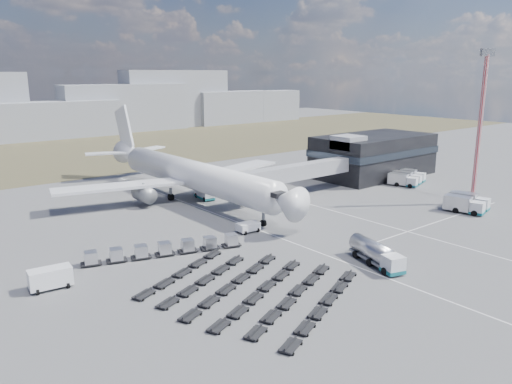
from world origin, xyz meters
TOP-DOWN VIEW (x-y plane):
  - ground at (0.00, 0.00)m, footprint 420.00×420.00m
  - grass_strip at (0.00, 110.00)m, footprint 420.00×90.00m
  - lane_markings at (9.77, 3.00)m, footprint 47.12×110.00m
  - terminal at (47.77, 23.96)m, footprint 30.40×16.40m
  - jet_bridge at (15.90, 20.42)m, footprint 30.30×3.80m
  - airliner at (0.00, 32.38)m, footprint 51.59×64.53m
  - skyline at (1.82, 150.17)m, footprint 302.30×26.92m
  - fuel_tanker at (0.52, -13.60)m, footprint 5.03×9.79m
  - pushback_tug at (-4.00, 8.00)m, footprint 3.67×2.18m
  - utility_van at (-35.34, 5.85)m, footprint 5.01×2.67m
  - catering_truck at (2.59, 30.65)m, footprint 3.02×5.76m
  - service_trucks_near at (35.04, -7.49)m, footprint 7.16×8.03m
  - service_trucks_far at (46.51, 13.15)m, footprint 9.99×8.64m
  - uld_row at (-19.55, 7.04)m, footprint 21.74×8.13m
  - baggage_dollies at (-17.71, -9.52)m, footprint 26.47×26.70m
  - floodlight_mast at (40.83, -5.56)m, footprint 2.74×2.25m

SIDE VIEW (x-z plane):
  - ground at x=0.00m, z-range 0.00..0.00m
  - grass_strip at x=0.00m, z-range 0.00..0.01m
  - lane_markings at x=9.77m, z-range 0.00..0.01m
  - baggage_dollies at x=-17.71m, z-range 0.00..0.65m
  - pushback_tug at x=-4.00m, z-range 0.00..1.58m
  - uld_row at x=-19.55m, z-range 0.17..1.90m
  - utility_van at x=-35.34m, z-range 0.00..2.53m
  - catering_truck at x=2.59m, z-range 0.03..2.55m
  - service_trucks_far at x=46.51m, z-range 0.11..2.68m
  - service_trucks_near at x=35.04m, z-range 0.12..2.91m
  - fuel_tanker at x=0.52m, z-range 0.00..3.07m
  - jet_bridge at x=15.90m, z-range 1.53..8.58m
  - terminal at x=47.77m, z-range -0.25..10.75m
  - airliner at x=0.00m, z-range -3.52..14.10m
  - skyline at x=1.82m, z-range -2.72..23.27m
  - floodlight_mast at x=40.83m, z-range 0.03..29.14m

